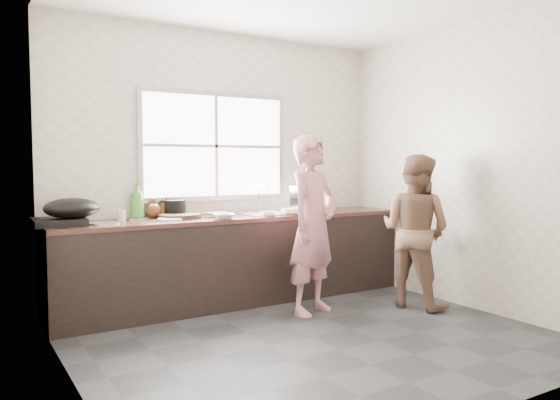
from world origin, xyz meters
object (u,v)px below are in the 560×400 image
woman (313,230)px  pot_lid_left (105,223)px  bottle_brown_tall (166,208)px  bowl_mince (224,216)px  black_pot (174,208)px  pot_lid_right (136,218)px  cutting_board (179,216)px  glass_jar (121,216)px  bowl_held (269,213)px  bottle_green (137,201)px  plate_food (170,219)px  bowl_crabs (291,212)px  burner (59,222)px  bottle_brown_short (154,209)px  person_side (415,231)px  dish_rack (310,199)px  wok (72,208)px

woman → pot_lid_left: bearing=137.8°
woman → bottle_brown_tall: size_ratio=8.18×
bowl_mince → black_pot: bearing=126.3°
bowl_mince → pot_lid_right: (-0.69, 0.44, -0.02)m
cutting_board → glass_jar: (-0.56, -0.04, 0.03)m
bowl_held → bottle_green: (-1.16, 0.44, 0.13)m
plate_food → bowl_mince: bearing=-16.9°
bowl_crabs → bottle_green: (-1.44, 0.42, 0.14)m
bowl_crabs → plate_food: 1.24m
cutting_board → bowl_held: bowl_held is taller
bowl_crabs → burner: 2.17m
plate_food → burner: 0.93m
woman → bottle_brown_short: bearing=120.3°
black_pot → glass_jar: bearing=-162.5°
burner → bowl_mince: bearing=-10.2°
bottle_brown_tall → pot_lid_right: 0.30m
bottle_brown_tall → bottle_brown_short: bearing=180.0°
person_side → dish_rack: bearing=11.1°
bottle_green → bottle_brown_tall: bearing=0.0°
woman → plate_food: bearing=129.1°
bottle_brown_tall → pot_lid_left: (-0.65, -0.28, -0.09)m
cutting_board → bottle_brown_tall: size_ratio=2.17×
dish_rack → black_pot: bearing=148.6°
bowl_crabs → cutting_board: bearing=165.4°
bottle_green → glass_jar: bottle_green is taller
bowl_crabs → wok: bearing=175.7°
bottle_green → burner: bottle_green is taller
cutting_board → dish_rack: size_ratio=1.08×
black_pot → bowl_crabs: bearing=-21.1°
burner → bowl_crabs: bearing=-6.0°
bottle_brown_tall → cutting_board: bearing=-60.0°
glass_jar → dish_rack: dish_rack is taller
black_pot → plate_food: (-0.15, -0.30, -0.07)m
bowl_mince → bottle_brown_short: bearing=140.0°
bowl_mince → bowl_held: size_ratio=1.05×
bottle_green → cutting_board: bearing=-20.8°
person_side → bottle_green: (-2.31, 1.26, 0.29)m
bottle_green → bottle_brown_short: size_ratio=1.88×
black_pot → pot_lid_left: (-0.73, -0.28, -0.08)m
bottle_brown_short → pot_lid_left: (-0.53, -0.28, -0.08)m
person_side → bottle_green: person_side is taller
black_pot → pot_lid_left: bearing=-158.7°
pot_lid_left → pot_lid_right: size_ratio=0.93×
pot_lid_left → bottle_green: bearing=37.6°
cutting_board → bowl_mince: 0.44m
bowl_crabs → black_pot: 1.16m
wok → dish_rack: dish_rack is taller
glass_jar → bowl_mince: bearing=-16.8°
bowl_held → bottle_brown_tall: bottle_brown_tall is taller
bowl_held → wok: (-1.79, 0.18, 0.11)m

